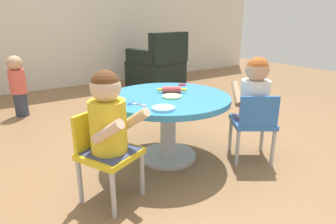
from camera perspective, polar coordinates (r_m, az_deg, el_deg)
ground_plane at (r=2.33m, az=-0.00°, el=-8.84°), size 10.00×10.00×0.00m
craft_table at (r=2.18m, az=-0.00°, el=0.29°), size 0.92×0.92×0.50m
child_chair_left at (r=1.76m, az=-12.16°, el=-7.54°), size 0.40×0.40×0.54m
seated_child_left at (r=1.65m, az=-11.67°, el=-0.76°), size 0.39×0.43×0.51m
child_chair_right at (r=2.26m, az=16.48°, el=-1.99°), size 0.42×0.42×0.54m
seated_child_right at (r=2.24m, az=16.72°, el=3.81°), size 0.42×0.44×0.51m
armchair_dark at (r=4.63m, az=-1.96°, el=8.78°), size 0.84×0.86×0.85m
toddler_standing at (r=3.58m, az=-27.40°, el=4.86°), size 0.17×0.17×0.67m
rolling_pin at (r=2.23m, az=0.71°, el=4.39°), size 0.20×0.15×0.05m
craft_scissors at (r=1.95m, az=-6.55°, el=1.63°), size 0.11×0.14×0.01m
playdough_blob_0 at (r=2.10m, az=0.70°, el=3.05°), size 0.14×0.14×0.01m
playdough_blob_1 at (r=1.82m, az=-0.92°, el=0.73°), size 0.15×0.15×0.02m
cookie_cutter_0 at (r=2.49m, az=2.79°, el=5.37°), size 0.07×0.07×0.01m
cookie_cutter_1 at (r=1.89m, az=-1.29°, el=1.28°), size 0.06×0.06×0.01m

